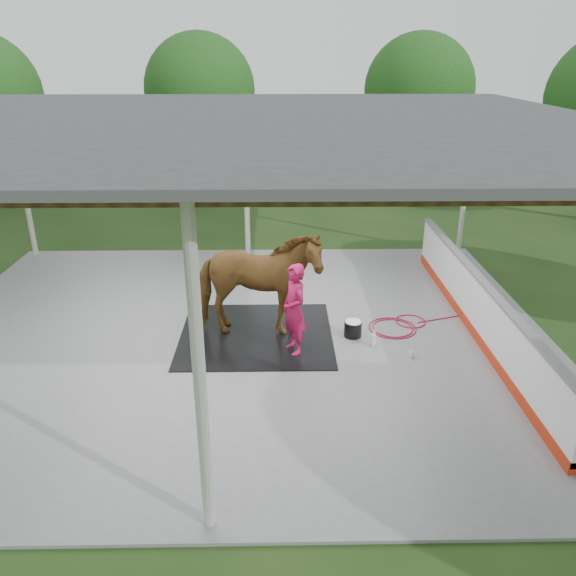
{
  "coord_description": "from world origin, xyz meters",
  "views": [
    {
      "loc": [
        0.82,
        -9.65,
        5.1
      ],
      "look_at": [
        0.99,
        -0.3,
        1.14
      ],
      "focal_mm": 35.0,
      "sensor_mm": 36.0,
      "label": 1
    }
  ],
  "objects_px": {
    "dasher_board": "(477,307)",
    "horse": "(255,284)",
    "handler": "(294,309)",
    "wash_bucket": "(353,328)"
  },
  "relations": [
    {
      "from": "dasher_board",
      "to": "horse",
      "type": "xyz_separation_m",
      "value": [
        -4.22,
        -0.03,
        0.52
      ]
    },
    {
      "from": "dasher_board",
      "to": "wash_bucket",
      "type": "distance_m",
      "value": 2.4
    },
    {
      "from": "horse",
      "to": "wash_bucket",
      "type": "relative_size",
      "value": 7.31
    },
    {
      "from": "dasher_board",
      "to": "handler",
      "type": "bearing_deg",
      "value": -169.03
    },
    {
      "from": "horse",
      "to": "handler",
      "type": "bearing_deg",
      "value": -132.05
    },
    {
      "from": "dasher_board",
      "to": "wash_bucket",
      "type": "height_order",
      "value": "dasher_board"
    },
    {
      "from": "wash_bucket",
      "to": "horse",
      "type": "bearing_deg",
      "value": 177.52
    },
    {
      "from": "wash_bucket",
      "to": "handler",
      "type": "bearing_deg",
      "value": -153.38
    },
    {
      "from": "handler",
      "to": "wash_bucket",
      "type": "distance_m",
      "value": 1.45
    },
    {
      "from": "horse",
      "to": "wash_bucket",
      "type": "distance_m",
      "value": 2.06
    }
  ]
}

